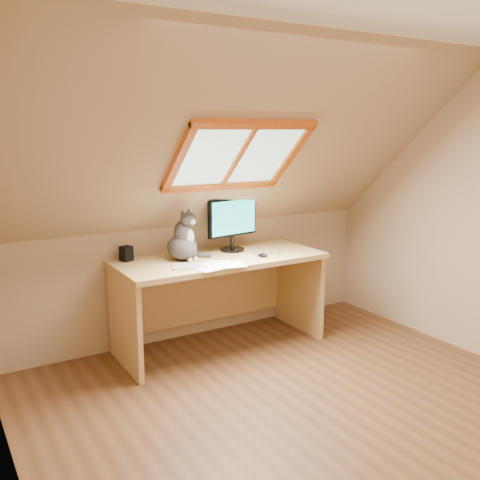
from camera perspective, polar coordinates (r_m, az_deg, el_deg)
ground at (r=3.62m, az=8.69°, el=-18.45°), size 3.50×3.50×0.00m
room_shell at (r=3.09m, az=10.60°, el=4.44°), size 3.52×3.52×2.41m
desk at (r=4.54m, az=-2.63°, el=-4.46°), size 1.72×0.75×0.79m
monitor at (r=4.57m, az=-0.80°, el=2.07°), size 0.50×0.21×0.46m
cat at (r=4.29m, az=-6.11°, el=-0.13°), size 0.32×0.35×0.43m
desk_speaker at (r=4.35m, az=-12.04°, el=-1.42°), size 0.11×0.11×0.12m
graphics_tablet at (r=4.10m, az=-5.45°, el=-2.78°), size 0.30×0.26×0.01m
mouse at (r=4.39m, az=2.44°, el=-1.64°), size 0.08×0.11×0.03m
papers at (r=4.11m, az=-2.74°, el=-2.75°), size 0.35×0.30×0.01m
cables at (r=4.47m, az=2.08°, el=-1.54°), size 0.51×0.26×0.01m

